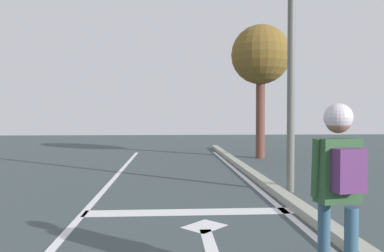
{
  "coord_description": "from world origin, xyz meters",
  "views": [
    {
      "loc": [
        1.37,
        0.05,
        1.61
      ],
      "look_at": [
        1.7,
        5.67,
        1.45
      ],
      "focal_mm": 34.68,
      "sensor_mm": 36.0,
      "label": 1
    }
  ],
  "objects": [
    {
      "name": "lane_line_center",
      "position": [
        -0.05,
        6.0,
        0.0
      ],
      "size": [
        0.12,
        20.0,
        0.01
      ],
      "primitive_type": "cube",
      "color": "silver",
      "rests_on": "ground"
    },
    {
      "name": "lane_line_curbside",
      "position": [
        3.27,
        6.0,
        0.0
      ],
      "size": [
        0.12,
        20.0,
        0.01
      ],
      "primitive_type": "cube",
      "color": "silver",
      "rests_on": "ground"
    },
    {
      "name": "stop_bar",
      "position": [
        1.68,
        6.14,
        0.0
      ],
      "size": [
        3.48,
        0.4,
        0.01
      ],
      "primitive_type": "cube",
      "color": "silver",
      "rests_on": "ground"
    },
    {
      "name": "lane_arrow_stem",
      "position": [
        1.86,
        4.49,
        0.0
      ],
      "size": [
        0.16,
        1.4,
        0.01
      ],
      "primitive_type": "cube",
      "color": "silver",
      "rests_on": "ground"
    },
    {
      "name": "lane_arrow_head",
      "position": [
        1.86,
        5.34,
        0.0
      ],
      "size": [
        0.71,
        0.71,
        0.01
      ],
      "primitive_type": "cube",
      "rotation": [
        0.0,
        0.0,
        0.79
      ],
      "color": "silver",
      "rests_on": "ground"
    },
    {
      "name": "curb_strip",
      "position": [
        3.52,
        6.0,
        0.07
      ],
      "size": [
        0.24,
        24.0,
        0.14
      ],
      "primitive_type": "cube",
      "color": "#999B8B",
      "rests_on": "ground"
    },
    {
      "name": "skater",
      "position": [
        2.8,
        3.12,
        1.11
      ],
      "size": [
        0.45,
        0.61,
        1.63
      ],
      "color": "#31536C",
      "rests_on": "skateboard"
    },
    {
      "name": "traffic_signal_mast",
      "position": [
        2.61,
        7.64,
        3.71
      ],
      "size": [
        4.36,
        0.34,
        5.17
      ],
      "color": "#5F6158",
      "rests_on": "ground"
    },
    {
      "name": "roadside_tree",
      "position": [
        4.74,
        13.7,
        3.78
      ],
      "size": [
        2.2,
        2.2,
        4.96
      ],
      "color": "brown",
      "rests_on": "ground"
    }
  ]
}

